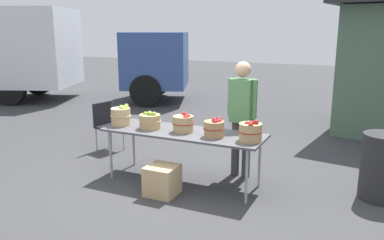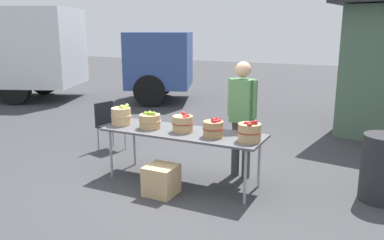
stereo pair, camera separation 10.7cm
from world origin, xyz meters
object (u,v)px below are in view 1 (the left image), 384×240
at_px(trash_barrel, 383,167).
at_px(produce_crate, 162,180).
at_px(apple_basket_green_0, 121,116).
at_px(box_truck, 38,51).
at_px(apple_basket_red_1, 214,128).
at_px(apple_basket_red_0, 183,123).
at_px(market_table, 183,134).
at_px(apple_basket_red_2, 250,132).
at_px(vendor_adult, 242,110).
at_px(folding_chair, 107,122).
at_px(apple_basket_green_1, 150,121).

xyz_separation_m(trash_barrel, produce_crate, (-2.62, -1.08, -0.23)).
bearing_deg(trash_barrel, apple_basket_green_0, -170.08).
bearing_deg(box_truck, apple_basket_green_0, -56.98).
bearing_deg(apple_basket_red_1, box_truck, 150.44).
relative_size(apple_basket_red_0, produce_crate, 0.77).
xyz_separation_m(market_table, apple_basket_red_0, (0.01, -0.01, 0.16)).
xyz_separation_m(market_table, apple_basket_red_2, (0.99, -0.07, 0.16)).
distance_m(apple_basket_red_1, produce_crate, 0.97).
distance_m(apple_basket_green_0, produce_crate, 1.26).
bearing_deg(trash_barrel, apple_basket_red_0, -167.06).
xyz_separation_m(apple_basket_red_1, trash_barrel, (2.06, 0.65, -0.44)).
height_order(apple_basket_red_1, vendor_adult, vendor_adult).
xyz_separation_m(apple_basket_red_1, produce_crate, (-0.56, -0.43, -0.67)).
xyz_separation_m(box_truck, trash_barrel, (9.51, -3.58, -1.06)).
distance_m(market_table, trash_barrel, 2.64).
relative_size(box_truck, produce_crate, 20.13).
bearing_deg(vendor_adult, market_table, 46.45).
distance_m(apple_basket_red_1, box_truck, 8.59).
height_order(apple_basket_red_0, folding_chair, apple_basket_red_0).
bearing_deg(market_table, folding_chair, 157.53).
bearing_deg(apple_basket_red_1, apple_basket_green_1, 178.60).
bearing_deg(box_truck, apple_basket_green_1, -54.84).
distance_m(apple_basket_red_2, produce_crate, 1.32).
relative_size(apple_basket_green_0, apple_basket_green_1, 0.95).
xyz_separation_m(apple_basket_green_1, apple_basket_red_2, (1.50, -0.02, 0.01)).
distance_m(vendor_adult, folding_chair, 2.65).
relative_size(box_truck, trash_barrel, 9.22).
height_order(apple_basket_red_0, apple_basket_red_2, apple_basket_red_2).
height_order(box_truck, trash_barrel, box_truck).
height_order(vendor_adult, box_truck, box_truck).
relative_size(apple_basket_green_1, apple_basket_red_2, 1.03).
xyz_separation_m(apple_basket_green_1, produce_crate, (0.45, -0.46, -0.66)).
distance_m(apple_basket_green_0, apple_basket_red_2, 1.99).
bearing_deg(apple_basket_red_2, trash_barrel, 22.38).
bearing_deg(apple_basket_red_1, apple_basket_green_0, 179.09).
bearing_deg(folding_chair, produce_crate, -111.74).
relative_size(folding_chair, trash_barrel, 1.00).
bearing_deg(apple_basket_red_0, folding_chair, 157.34).
bearing_deg(apple_basket_red_1, vendor_adult, 75.69).
relative_size(market_table, apple_basket_red_2, 7.37).
height_order(apple_basket_red_2, box_truck, box_truck).
relative_size(apple_basket_red_1, vendor_adult, 0.17).
bearing_deg(trash_barrel, apple_basket_red_1, -162.58).
bearing_deg(apple_basket_red_1, apple_basket_red_0, 172.85).
bearing_deg(apple_basket_red_2, produce_crate, -157.51).
relative_size(apple_basket_green_0, apple_basket_red_1, 1.07).
bearing_deg(vendor_adult, trash_barrel, -174.74).
relative_size(vendor_adult, folding_chair, 1.98).
distance_m(market_table, produce_crate, 0.72).
bearing_deg(apple_basket_green_0, apple_basket_red_0, 2.11).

